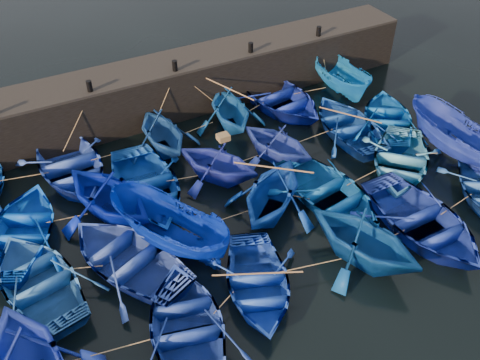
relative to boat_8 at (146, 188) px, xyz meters
name	(u,v)px	position (x,y,z in m)	size (l,w,h in m)	color
ground	(280,243)	(3.50, -4.70, -0.57)	(120.00, 120.00, 0.00)	black
quay_wall	(170,88)	(3.50, 5.80, 0.68)	(26.00, 2.50, 2.50)	black
quay_top	(168,64)	(3.50, 5.80, 1.99)	(26.00, 2.50, 0.12)	black
bollard_1	(89,86)	(-0.50, 4.90, 2.30)	(0.24, 0.24, 0.50)	black
bollard_2	(175,66)	(3.50, 4.90, 2.30)	(0.24, 0.24, 0.50)	black
bollard_3	(251,47)	(7.50, 4.90, 2.30)	(0.24, 0.24, 0.50)	black
bollard_4	(319,31)	(11.50, 4.90, 2.30)	(0.24, 0.24, 0.50)	black
boat_1	(70,166)	(-2.34, 2.84, 0.00)	(3.94, 5.50, 1.14)	blue
boat_2	(162,132)	(1.84, 2.79, 0.44)	(3.33, 3.86, 2.03)	navy
boat_3	(230,109)	(5.37, 3.04, 0.46)	(3.38, 3.92, 2.06)	#12529A
boat_4	(279,98)	(8.35, 3.43, 0.01)	(4.00, 5.60, 1.16)	navy
boat_5	(341,78)	(11.94, 3.21, 0.32)	(1.75, 4.65, 1.80)	blue
boat_6	(22,231)	(-4.88, -0.15, -0.05)	(3.64, 5.09, 1.06)	#043FD4
boat_7	(108,194)	(-1.58, -0.39, 0.62)	(3.92, 4.55, 2.39)	#001391
boat_8	(146,188)	(0.00, 0.00, 0.00)	(3.96, 5.54, 1.15)	#0A3FAB
boat_9	(217,161)	(3.09, -0.27, 0.41)	(3.22, 3.74, 1.97)	navy
boat_10	(277,142)	(6.00, -0.23, 0.39)	(3.16, 3.66, 1.93)	#223898
boat_11	(348,125)	(10.01, -0.11, -0.06)	(3.57, 4.99, 1.04)	navy
boat_12	(388,118)	(12.04, -0.53, -0.07)	(3.46, 4.83, 1.00)	#0750B7
boat_13	(39,280)	(-4.82, -2.75, -0.06)	(3.54, 4.95, 1.03)	#20579F
boat_14	(128,257)	(-1.85, -3.20, -0.03)	(3.74, 5.23, 1.09)	#28449F
boat_15	(169,229)	(-0.20, -3.03, 0.41)	(1.91, 5.07, 1.96)	#001E94
boat_16	(272,191)	(4.03, -3.13, 0.55)	(3.69, 4.28, 2.25)	navy
boat_17	(329,192)	(6.36, -3.66, -0.04)	(3.70, 5.17, 1.07)	#0B51A1
boat_18	(400,161)	(10.27, -3.40, -0.06)	(3.58, 5.00, 1.04)	#3687D4
boat_19	(456,139)	(12.98, -3.77, 0.44)	(1.97, 5.23, 2.02)	#1B2F98
boat_21	(188,326)	(-1.14, -6.77, -0.06)	(3.54, 4.95, 1.03)	navy
boat_22	(257,283)	(1.59, -6.30, -0.11)	(3.24, 4.52, 0.94)	blue
boat_23	(365,238)	(5.58, -6.79, 0.57)	(3.76, 4.36, 2.29)	navy
boat_24	(423,222)	(8.47, -6.74, 0.00)	(3.98, 5.56, 1.15)	navy
wooden_crate	(223,137)	(3.39, -0.27, 1.52)	(0.48, 0.42, 0.25)	olive
mooring_ropes	(214,156)	(3.18, 0.23, 0.31)	(18.09, 11.64, 2.10)	tan
loose_oars	(280,152)	(5.25, -1.63, 1.03)	(10.67, 11.42, 1.37)	#99724C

